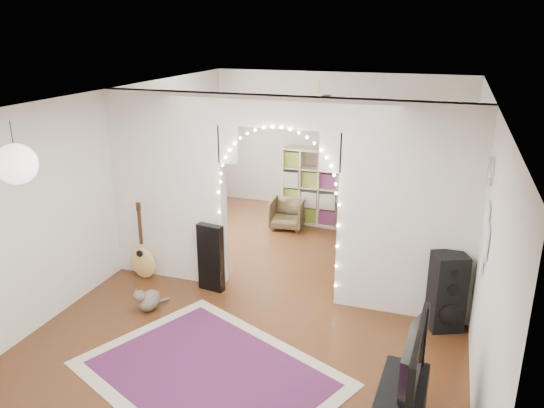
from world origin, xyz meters
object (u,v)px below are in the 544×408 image
(bookcase, at_px, (320,187))
(dining_table, at_px, (334,179))
(acoustic_guitar, at_px, (142,251))
(dining_chair_left, at_px, (287,214))
(floor_speaker, at_px, (447,292))
(dining_chair_right, at_px, (351,213))

(bookcase, bearing_deg, dining_table, 87.49)
(acoustic_guitar, relative_size, bookcase, 0.69)
(acoustic_guitar, xyz_separation_m, dining_chair_left, (1.39, 2.64, -0.16))
(floor_speaker, relative_size, dining_chair_left, 1.64)
(dining_table, relative_size, dining_chair_left, 2.21)
(floor_speaker, relative_size, bookcase, 0.68)
(dining_chair_left, xyz_separation_m, dining_chair_right, (1.09, 0.43, -0.01))
(dining_chair_right, bearing_deg, dining_table, 118.15)
(acoustic_guitar, bearing_deg, bookcase, 55.86)
(dining_chair_left, bearing_deg, dining_table, 57.64)
(bookcase, bearing_deg, dining_chair_left, -138.91)
(acoustic_guitar, relative_size, dining_chair_left, 1.66)
(dining_chair_left, bearing_deg, dining_chair_right, 17.68)
(floor_speaker, bearing_deg, dining_table, 97.23)
(bookcase, xyz_separation_m, dining_chair_left, (-0.51, -0.37, -0.44))
(acoustic_guitar, distance_m, floor_speaker, 4.21)
(dining_chair_left, bearing_deg, bookcase, 32.30)
(bookcase, relative_size, dining_chair_left, 2.40)
(floor_speaker, relative_size, dining_chair_right, 1.69)
(dining_table, bearing_deg, bookcase, -88.13)
(bookcase, bearing_deg, floor_speaker, -47.61)
(floor_speaker, bearing_deg, acoustic_guitar, 156.67)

